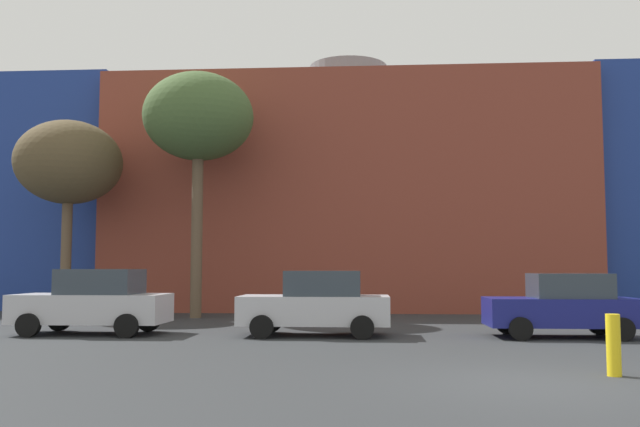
{
  "coord_description": "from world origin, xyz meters",
  "views": [
    {
      "loc": [
        -2.72,
        -11.19,
        1.86
      ],
      "look_at": [
        -4.07,
        8.77,
        3.47
      ],
      "focal_mm": 37.83,
      "sensor_mm": 36.0,
      "label": 1
    }
  ],
  "objects_px": {
    "bare_tree_0": "(69,164)",
    "bollard_yellow_0": "(613,345)",
    "parked_car_1": "(317,303)",
    "parked_car_2": "(563,305)",
    "bare_tree_1": "(198,119)",
    "parked_car_0": "(94,302)"
  },
  "relations": [
    {
      "from": "parked_car_0",
      "to": "bollard_yellow_0",
      "type": "xyz_separation_m",
      "value": [
        11.86,
        -6.5,
        -0.37
      ]
    },
    {
      "from": "bare_tree_1",
      "to": "bollard_yellow_0",
      "type": "distance_m",
      "value": 17.98
    },
    {
      "from": "parked_car_2",
      "to": "parked_car_0",
      "type": "bearing_deg",
      "value": -0.0
    },
    {
      "from": "parked_car_0",
      "to": "bare_tree_1",
      "type": "bearing_deg",
      "value": -101.72
    },
    {
      "from": "parked_car_1",
      "to": "parked_car_2",
      "type": "xyz_separation_m",
      "value": [
        6.62,
        -0.0,
        -0.03
      ]
    },
    {
      "from": "parked_car_2",
      "to": "bollard_yellow_0",
      "type": "bearing_deg",
      "value": 81.06
    },
    {
      "from": "bare_tree_0",
      "to": "bollard_yellow_0",
      "type": "xyz_separation_m",
      "value": [
        15.64,
        -12.92,
        -5.33
      ]
    },
    {
      "from": "bare_tree_1",
      "to": "parked_car_1",
      "type": "bearing_deg",
      "value": -51.7
    },
    {
      "from": "parked_car_0",
      "to": "parked_car_2",
      "type": "bearing_deg",
      "value": 180.0
    },
    {
      "from": "bare_tree_1",
      "to": "bollard_yellow_0",
      "type": "xyz_separation_m",
      "value": [
        10.55,
        -12.78,
        -6.97
      ]
    },
    {
      "from": "bare_tree_1",
      "to": "bollard_yellow_0",
      "type": "relative_size",
      "value": 8.75
    },
    {
      "from": "parked_car_2",
      "to": "bare_tree_1",
      "type": "xyz_separation_m",
      "value": [
        -11.58,
        6.28,
        6.65
      ]
    },
    {
      "from": "parked_car_0",
      "to": "parked_car_1",
      "type": "bearing_deg",
      "value": 180.0
    },
    {
      "from": "parked_car_0",
      "to": "parked_car_1",
      "type": "distance_m",
      "value": 6.26
    },
    {
      "from": "bare_tree_0",
      "to": "bollard_yellow_0",
      "type": "relative_size",
      "value": 7.11
    },
    {
      "from": "parked_car_2",
      "to": "bare_tree_1",
      "type": "distance_m",
      "value": 14.75
    },
    {
      "from": "bollard_yellow_0",
      "to": "bare_tree_0",
      "type": "bearing_deg",
      "value": 140.43
    },
    {
      "from": "parked_car_1",
      "to": "bare_tree_1",
      "type": "relative_size",
      "value": 0.44
    },
    {
      "from": "parked_car_1",
      "to": "parked_car_2",
      "type": "relative_size",
      "value": 1.04
    },
    {
      "from": "bare_tree_0",
      "to": "bare_tree_1",
      "type": "distance_m",
      "value": 5.34
    },
    {
      "from": "parked_car_0",
      "to": "bare_tree_0",
      "type": "distance_m",
      "value": 8.95
    },
    {
      "from": "parked_car_2",
      "to": "bollard_yellow_0",
      "type": "distance_m",
      "value": 6.58
    }
  ]
}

